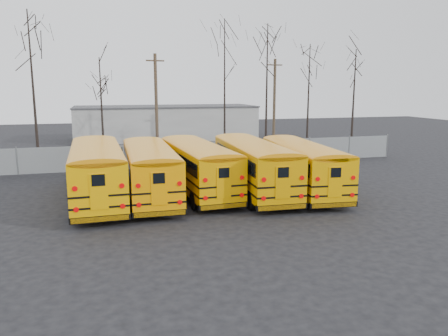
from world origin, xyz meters
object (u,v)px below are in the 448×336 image
object	(u,v)px
bus_e	(302,162)
utility_pole_right	(274,103)
bus_a	(97,167)
bus_d	(252,162)
bus_c	(197,163)
bus_b	(149,167)
utility_pole_left	(156,105)

from	to	relation	value
bus_e	utility_pole_right	bearing A→B (deg)	78.52
bus_a	bus_d	bearing A→B (deg)	-4.37
bus_e	utility_pole_right	size ratio (longest dim) A/B	1.23
bus_c	bus_e	xyz separation A→B (m)	(6.36, -1.40, -0.03)
bus_a	bus_b	bearing A→B (deg)	-2.35
utility_pole_left	utility_pole_right	world-z (taller)	utility_pole_left
bus_e	bus_a	bearing A→B (deg)	-179.17
utility_pole_left	bus_c	bearing A→B (deg)	-97.14
bus_a	bus_c	distance (m)	5.96
bus_a	utility_pole_left	distance (m)	15.84
bus_a	utility_pole_right	size ratio (longest dim) A/B	1.29
bus_d	bus_b	bearing A→B (deg)	178.36
utility_pole_left	bus_a	bearing A→B (deg)	-119.65
bus_b	bus_d	world-z (taller)	bus_d
bus_e	utility_pole_right	xyz separation A→B (m)	(5.70, 18.80, 2.95)
utility_pole_right	bus_a	bearing A→B (deg)	-140.64
bus_d	utility_pole_left	xyz separation A→B (m)	(-4.01, 15.13, 2.90)
bus_c	utility_pole_left	size ratio (longest dim) A/B	1.23
bus_e	utility_pole_left	world-z (taller)	utility_pole_left
utility_pole_left	utility_pole_right	xyz separation A→B (m)	(12.77, 3.16, -0.04)
bus_e	bus_b	bearing A→B (deg)	179.65
bus_b	utility_pole_left	bearing A→B (deg)	82.11
bus_b	utility_pole_right	world-z (taller)	utility_pole_right
bus_d	bus_e	world-z (taller)	bus_d
bus_d	utility_pole_left	world-z (taller)	utility_pole_left
bus_c	utility_pole_left	world-z (taller)	utility_pole_left
bus_b	bus_c	bearing A→B (deg)	9.63
bus_d	utility_pole_right	bearing A→B (deg)	66.59
bus_c	utility_pole_right	size ratio (longest dim) A/B	1.24
bus_b	bus_d	xyz separation A→B (m)	(6.26, -0.42, 0.05)
bus_b	bus_d	size ratio (longest dim) A/B	0.97
bus_a	utility_pole_right	world-z (taller)	utility_pole_right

